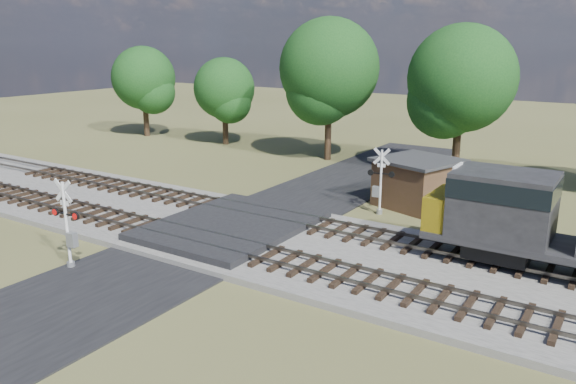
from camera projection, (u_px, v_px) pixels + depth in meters
The scene contains 10 objects.
ground at pixel (226, 236), 29.10m from camera, with size 160.00×160.00×0.00m, color brown.
ballast_bed at pixel (414, 271), 24.25m from camera, with size 140.00×10.00×0.30m, color gray.
road at pixel (226, 235), 29.09m from camera, with size 7.00×60.00×0.08m, color black.
crossing_panel at pixel (232, 227), 29.43m from camera, with size 7.00×9.00×0.62m, color #262628.
track_near at pixel (251, 252), 25.74m from camera, with size 140.00×2.60×0.33m.
track_far at pixel (307, 223), 29.80m from camera, with size 140.00×2.60×0.33m.
crossing_signal_near at pixel (69, 232), 24.50m from camera, with size 1.64×0.36×4.07m.
crossing_signal_far at pixel (379, 187), 32.37m from camera, with size 1.58×0.37×3.93m.
equipment_shed at pixel (417, 182), 33.99m from camera, with size 5.47×5.47×2.95m.
treeline at pixel (525, 85), 38.59m from camera, with size 77.02×10.99×11.72m.
Camera 1 is at (17.60, -21.38, 9.78)m, focal length 35.00 mm.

